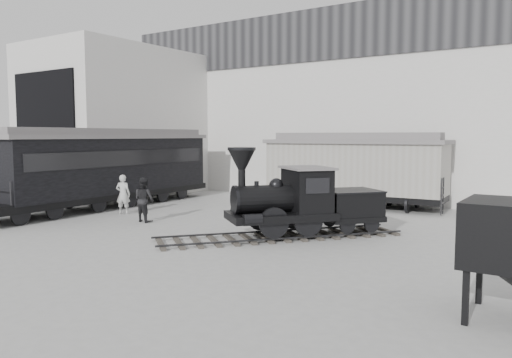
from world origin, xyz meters
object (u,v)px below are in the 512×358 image
Objects in this scene: passenger_coach at (107,167)px; visitor_b at (144,199)px; locomotive at (299,205)px; boxcar at (354,168)px; visitor_a at (123,194)px.

passenger_coach is 5.42m from visitor_b.
locomotive is 0.86× the size of boxcar.
locomotive reaches higher than visitor_b.
locomotive is 0.58× the size of passenger_coach.
locomotive is at bearing 152.08° from visitor_a.
boxcar is 4.96× the size of visitor_b.
passenger_coach reaches higher than visitor_b.
visitor_b is at bearing -24.88° from passenger_coach.
passenger_coach reaches higher than visitor_a.
visitor_a is (-9.49, 0.12, -0.25)m from locomotive.
locomotive is 4.27× the size of visitor_b.
visitor_b is at bearing 130.96° from visitor_a.
passenger_coach reaches higher than locomotive.
boxcar reaches higher than visitor_b.
passenger_coach is at bearing -146.14° from locomotive.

